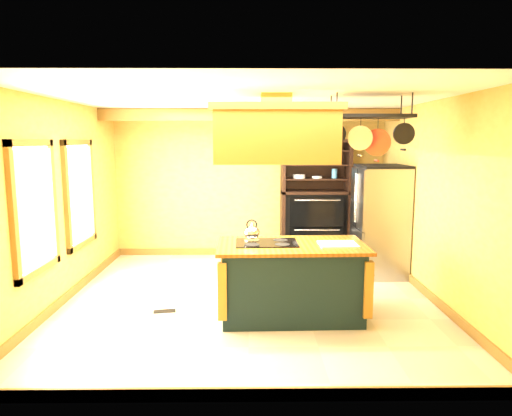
{
  "coord_description": "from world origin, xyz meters",
  "views": [
    {
      "loc": [
        0.03,
        -6.03,
        2.16
      ],
      "look_at": [
        0.1,
        0.3,
        1.23
      ],
      "focal_mm": 32.0,
      "sensor_mm": 36.0,
      "label": 1
    }
  ],
  "objects_px": {
    "kitchen_island": "(291,280)",
    "hutch": "(314,212)",
    "pot_rack": "(370,124)",
    "refrigerator": "(379,223)",
    "range_hood": "(276,133)"
  },
  "relations": [
    {
      "from": "kitchen_island",
      "to": "hutch",
      "type": "bearing_deg",
      "value": 75.31
    },
    {
      "from": "kitchen_island",
      "to": "pot_rack",
      "type": "xyz_separation_m",
      "value": [
        0.91,
        0.0,
        1.88
      ]
    },
    {
      "from": "refrigerator",
      "to": "hutch",
      "type": "height_order",
      "value": "hutch"
    },
    {
      "from": "range_hood",
      "to": "hutch",
      "type": "height_order",
      "value": "range_hood"
    },
    {
      "from": "kitchen_island",
      "to": "pot_rack",
      "type": "height_order",
      "value": "pot_rack"
    },
    {
      "from": "pot_rack",
      "to": "refrigerator",
      "type": "bearing_deg",
      "value": 69.43
    },
    {
      "from": "range_hood",
      "to": "refrigerator",
      "type": "height_order",
      "value": "range_hood"
    },
    {
      "from": "pot_rack",
      "to": "hutch",
      "type": "distance_m",
      "value": 3.25
    },
    {
      "from": "kitchen_island",
      "to": "refrigerator",
      "type": "bearing_deg",
      "value": 47.43
    },
    {
      "from": "range_hood",
      "to": "hutch",
      "type": "relative_size",
      "value": 0.69
    },
    {
      "from": "pot_rack",
      "to": "refrigerator",
      "type": "distance_m",
      "value": 2.45
    },
    {
      "from": "hutch",
      "to": "kitchen_island",
      "type": "bearing_deg",
      "value": -103.3
    },
    {
      "from": "kitchen_island",
      "to": "range_hood",
      "type": "height_order",
      "value": "range_hood"
    },
    {
      "from": "kitchen_island",
      "to": "refrigerator",
      "type": "relative_size",
      "value": 1.05
    },
    {
      "from": "range_hood",
      "to": "kitchen_island",
      "type": "bearing_deg",
      "value": 0.21
    }
  ]
}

